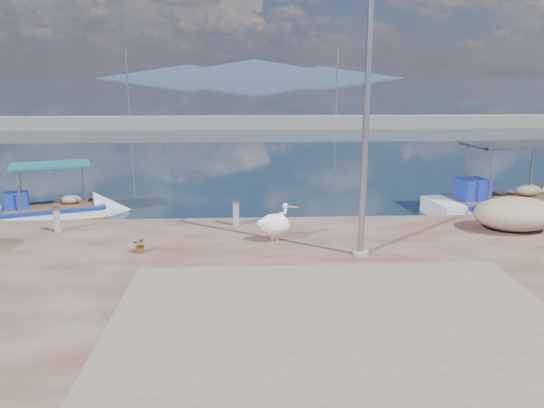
{
  "coord_description": "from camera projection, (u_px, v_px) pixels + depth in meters",
  "views": [
    {
      "loc": [
        -0.76,
        -12.1,
        5.23
      ],
      "look_at": [
        0.0,
        3.8,
        1.3
      ],
      "focal_mm": 35.0,
      "sensor_mm": 36.0,
      "label": 1
    }
  ],
  "objects": [
    {
      "name": "ground",
      "position": [
        279.0,
        292.0,
        13.02
      ],
      "size": [
        1400.0,
        1400.0,
        0.0
      ],
      "primitive_type": "plane",
      "color": "#162635",
      "rests_on": "ground"
    },
    {
      "name": "quay_patch",
      "position": [
        342.0,
        330.0,
        10.03
      ],
      "size": [
        9.0,
        7.0,
        0.01
      ],
      "primitive_type": "cube",
      "color": "gray",
      "rests_on": "quay"
    },
    {
      "name": "pelican",
      "position": [
        275.0,
        224.0,
        15.2
      ],
      "size": [
        1.19,
        0.61,
        1.14
      ],
      "rotation": [
        0.0,
        0.0,
        0.09
      ],
      "color": "tan",
      "rests_on": "quay"
    },
    {
      "name": "breakwater",
      "position": [
        254.0,
        122.0,
        51.66
      ],
      "size": [
        120.0,
        2.2,
        7.5
      ],
      "color": "gray",
      "rests_on": "ground"
    },
    {
      "name": "bollard_far",
      "position": [
        57.0,
        219.0,
        16.19
      ],
      "size": [
        0.25,
        0.25,
        0.76
      ],
      "color": "gray",
      "rests_on": "quay"
    },
    {
      "name": "net_pile_c",
      "position": [
        516.0,
        214.0,
        16.36
      ],
      "size": [
        2.6,
        1.86,
        1.02
      ],
      "primitive_type": "ellipsoid",
      "color": "#C6AD93",
      "rests_on": "quay"
    },
    {
      "name": "potted_plant",
      "position": [
        141.0,
        245.0,
        14.33
      ],
      "size": [
        0.44,
        0.4,
        0.43
      ],
      "primitive_type": "imported",
      "rotation": [
        0.0,
        0.0,
        -0.19
      ],
      "color": "#33722D",
      "rests_on": "quay"
    },
    {
      "name": "boat_right",
      "position": [
        507.0,
        207.0,
        20.32
      ],
      "size": [
        6.78,
        3.15,
        3.14
      ],
      "rotation": [
        0.0,
        0.0,
        0.16
      ],
      "color": "white",
      "rests_on": "ground"
    },
    {
      "name": "lamp_post",
      "position": [
        365.0,
        131.0,
        13.47
      ],
      "size": [
        0.44,
        0.96,
        7.0
      ],
      "color": "gray",
      "rests_on": "quay"
    },
    {
      "name": "bollard_near",
      "position": [
        236.0,
        212.0,
        16.88
      ],
      "size": [
        0.26,
        0.26,
        0.8
      ],
      "color": "gray",
      "rests_on": "quay"
    },
    {
      "name": "mountains",
      "position": [
        250.0,
        70.0,
        641.31
      ],
      "size": [
        370.0,
        280.0,
        22.0
      ],
      "color": "#28384C",
      "rests_on": "ground"
    },
    {
      "name": "boat_left",
      "position": [
        54.0,
        213.0,
        19.67
      ],
      "size": [
        5.21,
        3.14,
        2.38
      ],
      "rotation": [
        0.0,
        0.0,
        0.33
      ],
      "color": "white",
      "rests_on": "ground"
    }
  ]
}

